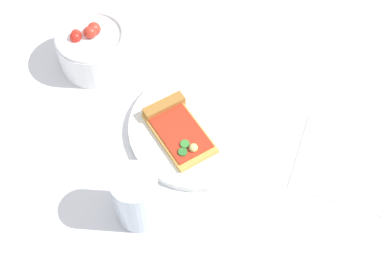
% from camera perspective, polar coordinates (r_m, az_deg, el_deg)
% --- Properties ---
extents(ground_plane, '(2.40, 2.40, 0.00)m').
position_cam_1_polar(ground_plane, '(0.90, 0.10, 0.09)').
color(ground_plane, silver).
rests_on(ground_plane, ground).
extents(plate, '(0.24, 0.24, 0.01)m').
position_cam_1_polar(plate, '(0.89, 0.87, 0.21)').
color(plate, silver).
rests_on(plate, ground_plane).
extents(pizza_slice_main, '(0.15, 0.13, 0.02)m').
position_cam_1_polar(pizza_slice_main, '(0.88, -1.74, 0.05)').
color(pizza_slice_main, gold).
rests_on(pizza_slice_main, plate).
extents(salad_bowl, '(0.13, 0.13, 0.09)m').
position_cam_1_polar(salad_bowl, '(0.97, -10.74, 8.55)').
color(salad_bowl, white).
rests_on(salad_bowl, ground_plane).
extents(soda_glass, '(0.07, 0.07, 0.11)m').
position_cam_1_polar(soda_glass, '(0.78, -6.36, -7.51)').
color(soda_glass, silver).
rests_on(soda_glass, ground_plane).
extents(paper_napkin, '(0.17, 0.17, 0.00)m').
position_cam_1_polar(paper_napkin, '(0.90, 16.33, -3.65)').
color(paper_napkin, white).
rests_on(paper_napkin, ground_plane).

